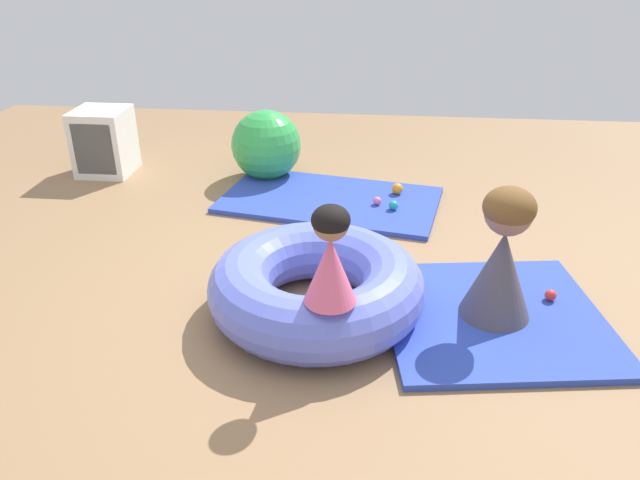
# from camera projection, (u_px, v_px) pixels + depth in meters

# --- Properties ---
(ground_plane) EXTENTS (8.00, 8.00, 0.00)m
(ground_plane) POSITION_uv_depth(u_px,v_px,m) (296.00, 301.00, 3.58)
(ground_plane) COLOR #93704C
(gym_mat_center_rear) EXTENTS (1.81, 1.22, 0.04)m
(gym_mat_center_rear) POSITION_uv_depth(u_px,v_px,m) (330.00, 200.00, 4.84)
(gym_mat_center_rear) COLOR #2D47B7
(gym_mat_center_rear) RESTS_ON ground
(gym_mat_near_right) EXTENTS (1.34, 1.31, 0.04)m
(gym_mat_near_right) POSITION_uv_depth(u_px,v_px,m) (493.00, 316.00, 3.40)
(gym_mat_near_right) COLOR #2D47B7
(gym_mat_near_right) RESTS_ON ground
(inflatable_cushion) EXTENTS (1.20, 1.20, 0.35)m
(inflatable_cushion) POSITION_uv_depth(u_px,v_px,m) (316.00, 286.00, 3.38)
(inflatable_cushion) COLOR #6070E5
(inflatable_cushion) RESTS_ON ground
(child_in_pink) EXTENTS (0.35, 0.35, 0.50)m
(child_in_pink) POSITION_uv_depth(u_px,v_px,m) (330.00, 256.00, 2.83)
(child_in_pink) COLOR #E5608E
(child_in_pink) RESTS_ON inflatable_cushion
(adult_seated) EXTENTS (0.49, 0.49, 0.75)m
(adult_seated) POSITION_uv_depth(u_px,v_px,m) (502.00, 256.00, 3.22)
(adult_seated) COLOR #4C4751
(adult_seated) RESTS_ON gym_mat_near_right
(play_ball_pink) EXTENTS (0.06, 0.06, 0.06)m
(play_ball_pink) POSITION_uv_depth(u_px,v_px,m) (377.00, 201.00, 4.69)
(play_ball_pink) COLOR pink
(play_ball_pink) RESTS_ON gym_mat_center_rear
(play_ball_teal) EXTENTS (0.07, 0.07, 0.07)m
(play_ball_teal) POSITION_uv_depth(u_px,v_px,m) (393.00, 205.00, 4.61)
(play_ball_teal) COLOR teal
(play_ball_teal) RESTS_ON gym_mat_center_rear
(play_ball_blue) EXTENTS (0.10, 0.10, 0.10)m
(play_ball_blue) POSITION_uv_depth(u_px,v_px,m) (411.00, 283.00, 3.58)
(play_ball_blue) COLOR blue
(play_ball_blue) RESTS_ON gym_mat_near_right
(play_ball_red) EXTENTS (0.07, 0.07, 0.07)m
(play_ball_red) POSITION_uv_depth(u_px,v_px,m) (551.00, 295.00, 3.49)
(play_ball_red) COLOR red
(play_ball_red) RESTS_ON gym_mat_near_right
(play_ball_orange) EXTENTS (0.09, 0.09, 0.09)m
(play_ball_orange) POSITION_uv_depth(u_px,v_px,m) (397.00, 189.00, 4.88)
(play_ball_orange) COLOR orange
(play_ball_orange) RESTS_ON gym_mat_center_rear
(exercise_ball_large) EXTENTS (0.59, 0.59, 0.59)m
(exercise_ball_large) POSITION_uv_depth(u_px,v_px,m) (266.00, 145.00, 5.18)
(exercise_ball_large) COLOR green
(exercise_ball_large) RESTS_ON ground
(storage_cube) EXTENTS (0.44, 0.44, 0.56)m
(storage_cube) POSITION_uv_depth(u_px,v_px,m) (103.00, 142.00, 5.29)
(storage_cube) COLOR white
(storage_cube) RESTS_ON ground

